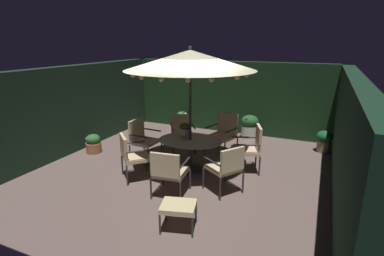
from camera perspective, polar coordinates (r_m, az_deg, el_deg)
ground_plane at (r=7.05m, az=-1.39°, el=-7.75°), size 6.82×7.05×0.02m
hedge_backdrop_rear at (r=9.75m, az=7.08°, el=5.86°), size 6.82×0.30×2.24m
hedge_backdrop_left at (r=8.55m, az=-21.65°, el=3.37°), size 0.30×7.05×2.24m
hedge_backdrop_right at (r=6.09m, az=27.50°, el=-2.20°), size 0.30×7.05×2.24m
patio_dining_table at (r=6.81m, az=-0.33°, el=-3.29°), size 1.48×1.18×0.71m
patio_umbrella at (r=6.43m, az=-0.36°, el=12.71°), size 2.78×2.78×2.74m
centerpiece_planter at (r=6.81m, az=-1.33°, el=-0.15°), size 0.25×0.25×0.38m
patio_chair_north at (r=6.85m, az=10.96°, el=-3.31°), size 0.79×0.75×1.05m
patio_chair_northeast at (r=7.82m, az=6.06°, el=-0.64°), size 0.79×0.76×1.05m
patio_chair_east at (r=8.07m, az=-1.89°, el=-0.47°), size 0.84×0.84×0.93m
patio_chair_southeast at (r=7.48m, az=-9.45°, el=-1.67°), size 0.60×0.65×1.01m
patio_chair_south at (r=6.47m, az=-11.35°, el=-4.76°), size 0.83×0.83×0.97m
patio_chair_southwest at (r=5.66m, az=-4.39°, el=-7.95°), size 0.68×0.69×0.93m
patio_chair_west at (r=5.80m, az=6.53°, el=-7.06°), size 0.81×0.80×0.96m
ottoman_footrest at (r=4.82m, az=-2.60°, el=-14.76°), size 0.63×0.55×0.43m
potted_plant_left_near at (r=8.68m, az=23.72°, el=-2.14°), size 0.42×0.42×0.58m
potted_plant_right_far at (r=10.10m, az=-1.87°, el=1.56°), size 0.37×0.37×0.59m
potted_plant_back_left at (r=9.26m, az=10.82°, el=0.37°), size 0.52×0.52×0.71m
potted_plant_back_right at (r=8.35m, az=-18.15°, el=-2.83°), size 0.40×0.40×0.50m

